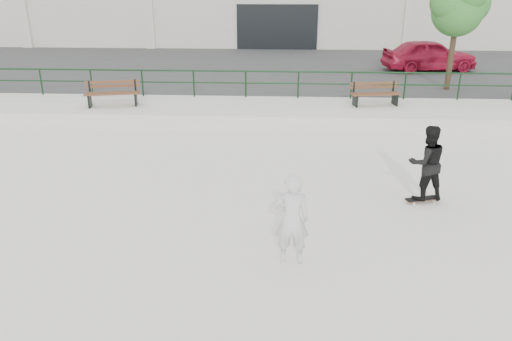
# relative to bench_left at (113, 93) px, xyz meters

# --- Properties ---
(ground) EXTENTS (120.00, 120.00, 0.00)m
(ground) POSITION_rel_bench_left_xyz_m (5.68, -9.26, -0.94)
(ground) COLOR silver
(ground) RESTS_ON ground
(ledge) EXTENTS (30.00, 3.00, 0.50)m
(ledge) POSITION_rel_bench_left_xyz_m (5.68, 0.24, -0.69)
(ledge) COLOR beige
(ledge) RESTS_ON ground
(parking_strip) EXTENTS (60.00, 14.00, 0.50)m
(parking_strip) POSITION_rel_bench_left_xyz_m (5.68, 8.74, -0.69)
(parking_strip) COLOR #363636
(parking_strip) RESTS_ON ground
(railing) EXTENTS (28.00, 0.06, 1.03)m
(railing) POSITION_rel_bench_left_xyz_m (5.68, 1.54, 0.30)
(railing) COLOR #123318
(railing) RESTS_ON ledge
(bench_left) EXTENTS (2.00, 0.95, 0.89)m
(bench_left) POSITION_rel_bench_left_xyz_m (0.00, 0.00, 0.00)
(bench_left) COLOR #4E301A
(bench_left) RESTS_ON ledge
(bench_right) EXTENTS (1.85, 0.82, 0.82)m
(bench_right) POSITION_rel_bench_left_xyz_m (9.41, 0.57, -0.03)
(bench_right) COLOR #4E301A
(bench_right) RESTS_ON ledge
(tree) EXTENTS (2.49, 2.21, 4.42)m
(tree) POSITION_rel_bench_left_xyz_m (12.87, 3.42, 2.88)
(tree) COLOR #4F3E27
(tree) RESTS_ON parking_strip
(red_car) EXTENTS (4.65, 2.45, 1.51)m
(red_car) POSITION_rel_bench_left_xyz_m (13.17, 7.67, 0.31)
(red_car) COLOR #AD1532
(red_car) RESTS_ON parking_strip
(skateboard) EXTENTS (0.80, 0.42, 0.09)m
(skateboard) POSITION_rel_bench_left_xyz_m (9.36, -6.63, -0.87)
(skateboard) COLOR black
(skateboard) RESTS_ON ground
(standing_skater) EXTENTS (0.95, 0.80, 1.75)m
(standing_skater) POSITION_rel_bench_left_xyz_m (9.36, -6.63, 0.03)
(standing_skater) COLOR black
(standing_skater) RESTS_ON skateboard
(seated_skater) EXTENTS (0.63, 0.42, 1.73)m
(seated_skater) POSITION_rel_bench_left_xyz_m (6.29, -9.36, -0.08)
(seated_skater) COLOR silver
(seated_skater) RESTS_ON ground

